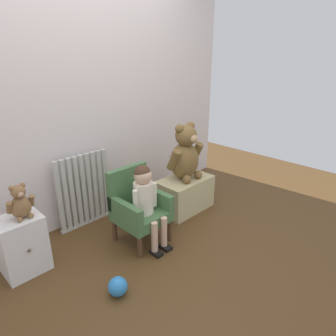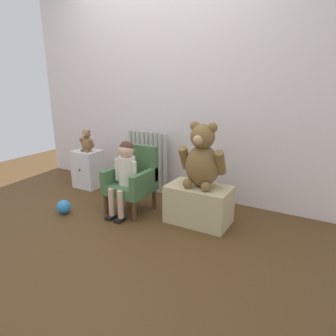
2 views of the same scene
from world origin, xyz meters
TOP-DOWN VIEW (x-y plane):
  - ground_plane at (0.00, 0.00)m, footprint 6.00×6.00m
  - back_wall at (0.00, 1.23)m, footprint 3.80×0.05m
  - radiator at (-0.16, 1.10)m, footprint 0.56×0.05m
  - small_dresser at (-0.87, 0.82)m, footprint 0.32×0.29m
  - child_armchair at (0.03, 0.53)m, footprint 0.41×0.42m
  - child_figure at (0.03, 0.42)m, footprint 0.25×0.35m
  - low_bench at (0.74, 0.60)m, footprint 0.58×0.35m
  - large_teddy_bear at (0.75, 0.62)m, footprint 0.43×0.30m
  - small_teddy_bear at (-0.83, 0.80)m, footprint 0.20×0.14m
  - toy_ball at (-0.52, 0.10)m, footprint 0.14×0.14m

SIDE VIEW (x-z plane):
  - ground_plane at x=0.00m, z-range 0.00..0.00m
  - toy_ball at x=-0.52m, z-range 0.00..0.14m
  - low_bench at x=0.74m, z-range 0.00..0.36m
  - small_dresser at x=-0.87m, z-range 0.00..0.47m
  - child_armchair at x=0.03m, z-range 0.00..0.66m
  - radiator at x=-0.16m, z-range 0.00..0.72m
  - child_figure at x=0.03m, z-range 0.11..0.85m
  - small_teddy_bear at x=-0.83m, z-range 0.45..0.72m
  - large_teddy_bear at x=0.75m, z-range 0.32..0.91m
  - back_wall at x=0.00m, z-range 0.00..2.40m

